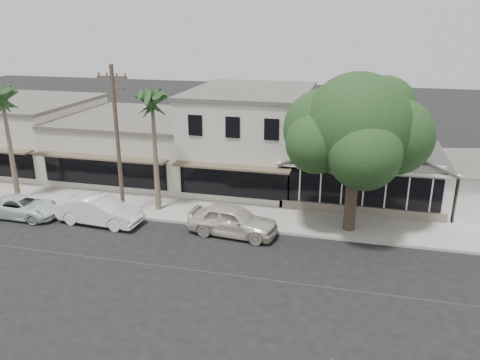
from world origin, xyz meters
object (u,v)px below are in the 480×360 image
(utility_pole, at_px, (117,139))
(car_2, at_px, (23,207))
(shade_tree, at_px, (355,129))
(car_0, at_px, (233,220))
(car_1, at_px, (100,210))

(utility_pole, relative_size, car_2, 1.94)
(shade_tree, bearing_deg, car_2, -171.59)
(car_2, bearing_deg, car_0, -86.86)
(utility_pole, distance_m, car_2, 7.29)
(utility_pole, xyz_separation_m, car_2, (-5.79, -1.55, -4.15))
(car_0, distance_m, car_1, 7.87)
(car_1, xyz_separation_m, shade_tree, (14.04, 2.59, 5.00))
(utility_pole, xyz_separation_m, shade_tree, (13.25, 1.26, 1.03))
(car_1, xyz_separation_m, car_2, (-5.00, -0.22, -0.18))
(car_2, height_order, shade_tree, shade_tree)
(car_0, bearing_deg, utility_pole, 88.22)
(car_2, distance_m, shade_tree, 19.93)
(car_0, xyz_separation_m, shade_tree, (6.18, 2.18, 4.97))
(utility_pole, height_order, shade_tree, utility_pole)
(utility_pole, height_order, car_0, utility_pole)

